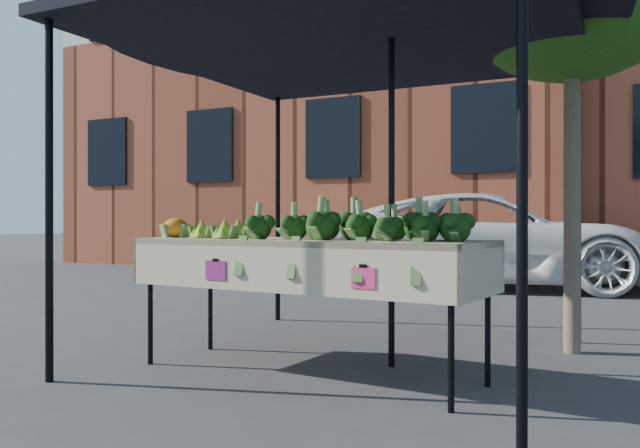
% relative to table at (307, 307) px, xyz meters
% --- Properties ---
extents(ground, '(90.00, 90.00, 0.00)m').
position_rel_table_xyz_m(ground, '(-0.02, -0.04, -0.45)').
color(ground, '#323235').
extents(table, '(2.46, 1.02, 0.90)m').
position_rel_table_xyz_m(table, '(0.00, 0.00, 0.00)').
color(table, '#C2B595').
rests_on(table, ground).
extents(canopy, '(3.16, 3.16, 2.74)m').
position_rel_table_xyz_m(canopy, '(0.07, 0.56, 0.92)').
color(canopy, black).
rests_on(canopy, ground).
extents(broccoli_heap, '(1.52, 0.55, 0.24)m').
position_rel_table_xyz_m(broccoli_heap, '(0.36, 0.03, 0.57)').
color(broccoli_heap, black).
rests_on(broccoli_heap, table).
extents(romanesco_cluster, '(0.41, 0.45, 0.18)m').
position_rel_table_xyz_m(romanesco_cluster, '(-0.67, -0.01, 0.54)').
color(romanesco_cluster, '#87A82B').
rests_on(romanesco_cluster, table).
extents(cauliflower_pair, '(0.18, 0.18, 0.16)m').
position_rel_table_xyz_m(cauliflower_pair, '(-1.05, -0.05, 0.53)').
color(cauliflower_pair, orange).
rests_on(cauliflower_pair, table).
extents(vehicle, '(1.91, 2.67, 5.25)m').
position_rel_table_xyz_m(vehicle, '(-0.11, 6.39, 2.18)').
color(vehicle, white).
rests_on(vehicle, ground).
extents(street_tree, '(1.88, 1.88, 3.71)m').
position_rel_table_xyz_m(street_tree, '(1.51, 1.55, 1.41)').
color(street_tree, '#1E4C14').
rests_on(street_tree, ground).
extents(building_left, '(12.00, 8.00, 9.00)m').
position_rel_table_xyz_m(building_left, '(-5.02, 11.96, 4.05)').
color(building_left, brown).
rests_on(building_left, ground).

